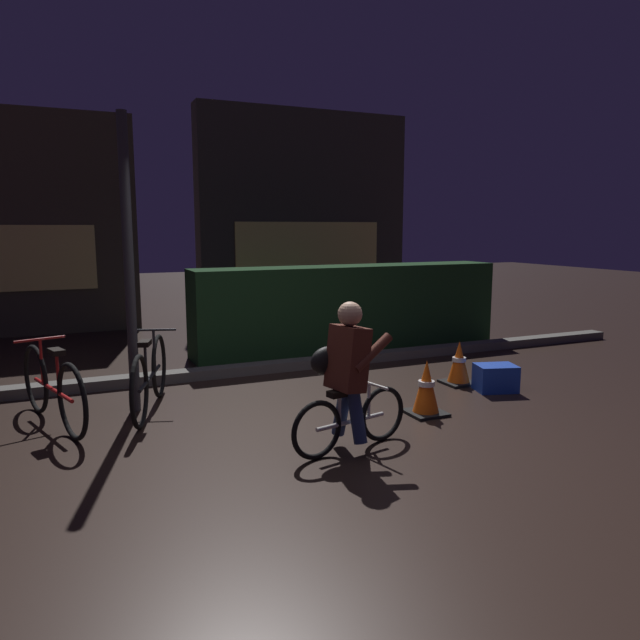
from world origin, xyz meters
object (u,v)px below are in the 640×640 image
Objects in this scene: parked_bike_center_left at (150,376)px; traffic_cone_near at (426,388)px; parked_bike_left_mid at (53,388)px; blue_crate at (496,378)px; cyclist at (347,376)px; street_post at (129,266)px; traffic_cone_far at (459,363)px.

parked_bike_center_left is 2.76m from traffic_cone_near.
parked_bike_center_left is at bearing 153.83° from traffic_cone_near.
parked_bike_left_mid is 4.63m from blue_crate.
blue_crate is at bearing -116.57° from parked_bike_left_mid.
blue_crate is at bearing 8.89° from cyclist.
traffic_cone_near is at bearing -126.07° from parked_bike_left_mid.
cyclist is (1.48, -1.83, -0.83)m from street_post.
parked_bike_center_left is at bearing -102.19° from parked_bike_left_mid.
parked_bike_left_mid is at bearing 175.93° from traffic_cone_far.
parked_bike_left_mid is (-0.75, -0.17, -1.10)m from street_post.
blue_crate is at bearing -65.44° from traffic_cone_far.
traffic_cone_near is 1.28m from blue_crate.
traffic_cone_near is at bearing -26.44° from street_post.
parked_bike_center_left reaches higher than traffic_cone_near.
blue_crate is (4.57, -0.73, -0.21)m from parked_bike_left_mid.
parked_bike_center_left is 3.21× the size of traffic_cone_far.
blue_crate is (3.82, -0.90, -1.31)m from street_post.
parked_bike_left_mid is at bearing 113.84° from parked_bike_center_left.
parked_bike_center_left is (0.89, 0.08, 0.00)m from parked_bike_left_mid.
blue_crate is at bearing 18.36° from traffic_cone_near.
parked_bike_left_mid is 1.00× the size of parked_bike_center_left.
parked_bike_left_mid is at bearing -167.46° from street_post.
street_post is at bearing 116.31° from cyclist.
traffic_cone_far is (1.01, 0.82, -0.02)m from traffic_cone_near.
blue_crate is (3.68, -0.82, -0.21)m from parked_bike_center_left.
parked_bike_center_left is at bearing 167.50° from blue_crate.
street_post reaches higher than cyclist.
parked_bike_center_left is at bearing -30.90° from street_post.
parked_bike_center_left is 3.77m from blue_crate.
traffic_cone_far is (3.63, -0.48, -1.22)m from street_post.
parked_bike_left_mid is at bearing 170.88° from blue_crate.
cyclist is (-2.15, -1.35, 0.38)m from traffic_cone_far.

